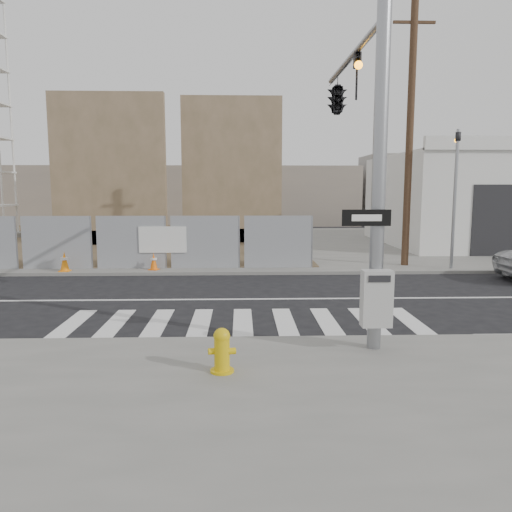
{
  "coord_description": "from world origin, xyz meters",
  "views": [
    {
      "loc": [
        -0.05,
        -13.97,
        3.15
      ],
      "look_at": [
        0.36,
        -1.09,
        1.4
      ],
      "focal_mm": 35.0,
      "sensor_mm": 36.0,
      "label": 1
    }
  ],
  "objects_px": {
    "fire_hydrant": "(222,350)",
    "traffic_cone_d": "(154,262)",
    "traffic_cone_c": "(65,262)",
    "signal_pole": "(348,118)",
    "auto_shop": "(497,200)"
  },
  "relations": [
    {
      "from": "auto_shop",
      "to": "traffic_cone_c",
      "type": "xyz_separation_m",
      "value": [
        -20.52,
        -8.59,
        -2.06
      ]
    },
    {
      "from": "signal_pole",
      "to": "traffic_cone_d",
      "type": "xyz_separation_m",
      "value": [
        -5.8,
        6.65,
        -4.35
      ]
    },
    {
      "from": "fire_hydrant",
      "to": "traffic_cone_d",
      "type": "bearing_deg",
      "value": 91.95
    },
    {
      "from": "traffic_cone_c",
      "to": "auto_shop",
      "type": "bearing_deg",
      "value": 22.7
    },
    {
      "from": "signal_pole",
      "to": "traffic_cone_c",
      "type": "xyz_separation_m",
      "value": [
        -9.02,
        6.43,
        -4.31
      ]
    },
    {
      "from": "fire_hydrant",
      "to": "traffic_cone_c",
      "type": "bearing_deg",
      "value": 107.18
    },
    {
      "from": "auto_shop",
      "to": "traffic_cone_d",
      "type": "bearing_deg",
      "value": -154.22
    },
    {
      "from": "auto_shop",
      "to": "fire_hydrant",
      "type": "distance_m",
      "value": 23.87
    },
    {
      "from": "auto_shop",
      "to": "traffic_cone_d",
      "type": "relative_size",
      "value": 18.86
    },
    {
      "from": "traffic_cone_c",
      "to": "traffic_cone_d",
      "type": "xyz_separation_m",
      "value": [
        3.22,
        0.23,
        -0.04
      ]
    },
    {
      "from": "signal_pole",
      "to": "fire_hydrant",
      "type": "bearing_deg",
      "value": -125.92
    },
    {
      "from": "auto_shop",
      "to": "traffic_cone_d",
      "type": "distance_m",
      "value": 19.33
    },
    {
      "from": "fire_hydrant",
      "to": "traffic_cone_d",
      "type": "height_order",
      "value": "fire_hydrant"
    },
    {
      "from": "auto_shop",
      "to": "fire_hydrant",
      "type": "bearing_deg",
      "value": -127.15
    },
    {
      "from": "fire_hydrant",
      "to": "traffic_cone_c",
      "type": "distance_m",
      "value": 12.06
    }
  ]
}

